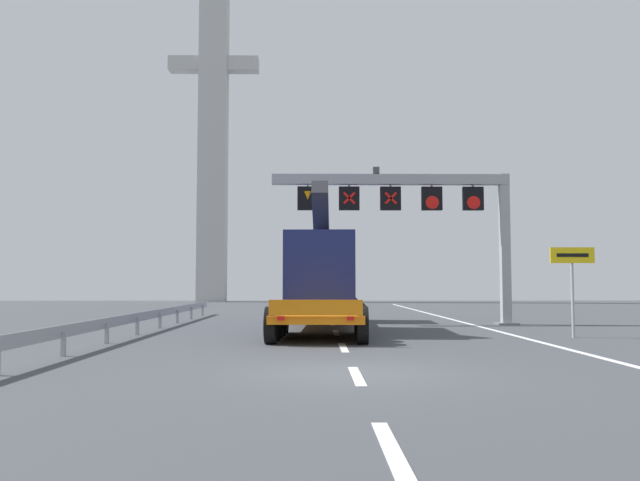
# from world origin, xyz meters

# --- Properties ---
(ground) EXTENTS (112.00, 112.00, 0.00)m
(ground) POSITION_xyz_m (0.00, 0.00, 0.00)
(ground) COLOR #424449
(lane_markings) EXTENTS (0.20, 47.00, 0.01)m
(lane_markings) POSITION_xyz_m (0.15, 16.20, 0.01)
(lane_markings) COLOR silver
(lane_markings) RESTS_ON ground
(edge_line_right) EXTENTS (0.20, 63.00, 0.01)m
(edge_line_right) POSITION_xyz_m (6.20, 12.00, 0.01)
(edge_line_right) COLOR silver
(edge_line_right) RESTS_ON ground
(overhead_lane_gantry) EXTENTS (10.67, 0.90, 6.89)m
(overhead_lane_gantry) POSITION_xyz_m (3.97, 15.37, 5.29)
(overhead_lane_gantry) COLOR #9EA0A5
(overhead_lane_gantry) RESTS_ON ground
(heavy_haul_truck_orange) EXTENTS (3.55, 14.15, 5.30)m
(heavy_haul_truck_orange) POSITION_xyz_m (-0.27, 13.55, 1.99)
(heavy_haul_truck_orange) COLOR orange
(heavy_haul_truck_orange) RESTS_ON ground
(exit_sign_yellow) EXTENTS (1.47, 0.15, 2.98)m
(exit_sign_yellow) POSITION_xyz_m (7.90, 8.44, 2.24)
(exit_sign_yellow) COLOR #9EA0A5
(exit_sign_yellow) RESTS_ON ground
(guardrail_left) EXTENTS (0.13, 26.92, 0.76)m
(guardrail_left) POSITION_xyz_m (-6.85, 11.46, 0.56)
(guardrail_left) COLOR #999EA3
(guardrail_left) RESTS_ON ground
(bridge_pylon_distant) EXTENTS (9.00, 2.00, 38.46)m
(bridge_pylon_distant) POSITION_xyz_m (-10.71, 51.64, 19.62)
(bridge_pylon_distant) COLOR #B7B7B2
(bridge_pylon_distant) RESTS_ON ground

